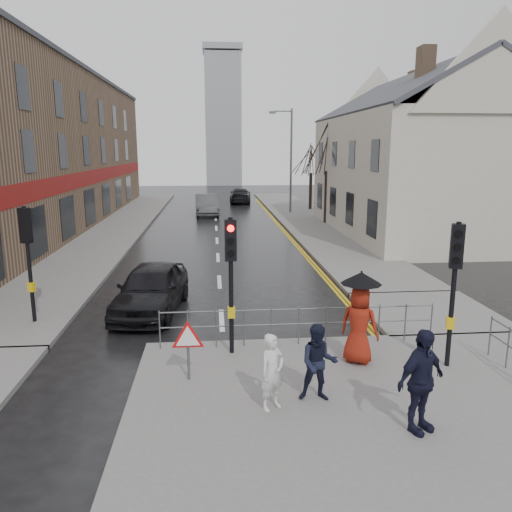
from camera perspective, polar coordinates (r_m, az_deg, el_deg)
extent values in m
plane|color=black|center=(12.56, -3.67, -11.90)|extent=(120.00, 120.00, 0.00)
cube|color=#605E5B|center=(9.96, 15.41, -18.74)|extent=(10.00, 9.00, 0.14)
cube|color=#605E5B|center=(35.40, -15.20, 3.55)|extent=(4.00, 44.00, 0.14)
cube|color=#605E5B|center=(37.42, 5.41, 4.37)|extent=(4.00, 40.00, 0.14)
cube|color=#605E5B|center=(16.72, 19.05, -6.08)|extent=(4.00, 4.20, 0.14)
cube|color=brown|center=(35.48, -24.87, 10.88)|extent=(8.00, 42.00, 10.00)
cube|color=beige|center=(31.94, 17.71, 8.70)|extent=(9.00, 16.00, 7.00)
cube|color=brown|center=(27.93, 18.80, 19.97)|extent=(0.70, 0.90, 1.80)
cube|color=brown|center=(36.28, 17.64, 18.09)|extent=(0.70, 0.90, 1.80)
cube|color=gray|center=(73.59, -3.78, 15.17)|extent=(5.00, 5.00, 18.00)
cylinder|color=black|center=(12.12, -2.86, -3.52)|extent=(0.11, 0.11, 3.40)
cube|color=black|center=(11.86, -2.92, 1.84)|extent=(0.28, 0.22, 1.00)
cylinder|color=#FF0C07|center=(11.68, -2.91, 3.16)|extent=(0.16, 0.04, 0.16)
cylinder|color=black|center=(11.73, -2.90, 1.71)|extent=(0.16, 0.04, 0.16)
cylinder|color=black|center=(11.78, -2.88, 0.28)|extent=(0.16, 0.04, 0.16)
cube|color=gold|center=(12.31, -2.83, -6.43)|extent=(0.18, 0.14, 0.28)
cylinder|color=black|center=(12.23, 21.56, -4.24)|extent=(0.11, 0.11, 3.40)
cube|color=black|center=(11.97, 21.99, 1.05)|extent=(0.34, 0.30, 1.00)
cylinder|color=black|center=(11.78, 22.18, 2.36)|extent=(0.16, 0.09, 0.16)
cylinder|color=black|center=(11.83, 22.06, 0.93)|extent=(0.16, 0.09, 0.16)
cylinder|color=black|center=(11.89, 21.95, -0.49)|extent=(0.16, 0.09, 0.16)
cube|color=gold|center=(12.42, 21.32, -7.12)|extent=(0.22, 0.19, 0.28)
cylinder|color=black|center=(15.75, -24.49, -0.95)|extent=(0.11, 0.11, 3.40)
cube|color=black|center=(15.55, -24.86, 3.18)|extent=(0.34, 0.30, 1.00)
cylinder|color=black|center=(15.62, -24.63, 4.35)|extent=(0.16, 0.09, 0.16)
cylinder|color=black|center=(15.65, -24.54, 3.27)|extent=(0.16, 0.09, 0.16)
cylinder|color=black|center=(15.70, -24.44, 2.19)|extent=(0.16, 0.09, 0.16)
cube|color=gold|center=(15.89, -24.29, -3.23)|extent=(0.22, 0.19, 0.28)
cylinder|color=#595B5E|center=(12.94, -10.95, -8.29)|extent=(0.04, 0.04, 1.00)
cylinder|color=#595B5E|center=(14.08, 19.40, -7.08)|extent=(0.04, 0.04, 1.00)
cylinder|color=#595B5E|center=(12.90, 4.94, -6.06)|extent=(7.10, 0.04, 0.04)
cylinder|color=#595B5E|center=(13.03, 4.90, -7.73)|extent=(7.10, 0.04, 0.04)
cylinder|color=#595B5E|center=(13.61, 25.18, -8.23)|extent=(0.04, 0.04, 1.00)
cylinder|color=#595B5E|center=(11.24, -7.73, -11.82)|extent=(0.06, 0.06, 0.85)
cylinder|color=red|center=(11.04, -7.80, -9.33)|extent=(0.80, 0.03, 0.80)
cylinder|color=white|center=(11.02, -7.81, -9.37)|extent=(0.60, 0.03, 0.60)
cylinder|color=#595B5E|center=(39.96, 4.03, 10.74)|extent=(0.16, 0.16, 8.00)
cylinder|color=#595B5E|center=(39.95, 3.08, 16.21)|extent=(1.40, 0.10, 0.10)
cube|color=#595B5E|center=(39.84, 1.89, 16.08)|extent=(0.50, 0.25, 0.18)
cylinder|color=black|center=(34.49, 8.01, 6.69)|extent=(0.26, 0.26, 3.50)
cylinder|color=black|center=(42.41, 6.25, 7.40)|extent=(0.26, 0.26, 3.00)
imported|color=silver|center=(9.88, 1.87, -13.10)|extent=(0.66, 0.62, 1.52)
imported|color=black|center=(10.24, 7.17, -12.02)|extent=(0.84, 0.69, 1.59)
imported|color=maroon|center=(12.05, 11.71, -7.69)|extent=(1.09, 1.00, 1.87)
cylinder|color=black|center=(12.02, 11.73, -7.24)|extent=(0.02, 0.02, 2.07)
cone|color=black|center=(11.72, 11.95, -2.47)|extent=(0.96, 0.96, 0.28)
imported|color=black|center=(9.53, 18.32, -13.41)|extent=(1.21, 0.94, 1.92)
imported|color=black|center=(16.18, -11.88, -3.65)|extent=(2.40, 4.76, 1.55)
imported|color=#434648|center=(39.47, -5.64, 5.85)|extent=(1.96, 4.99, 1.62)
imported|color=black|center=(48.24, -1.80, 6.91)|extent=(2.31, 4.96, 1.40)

